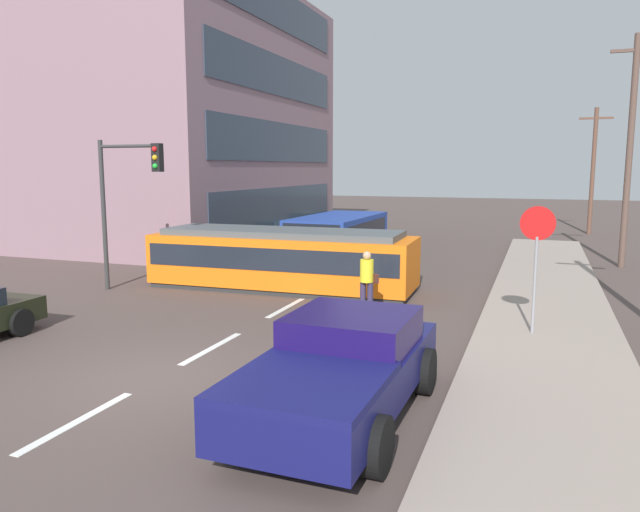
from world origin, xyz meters
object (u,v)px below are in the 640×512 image
parked_sedan_furthest (336,222)px  stop_sign (537,243)px  utility_pole_far (593,169)px  traffic_light_mast (126,187)px  city_bus (338,236)px  utility_pole_mid (630,149)px  pickup_truck_parked (342,368)px  parked_sedan_far (288,231)px  parked_sedan_mid (240,248)px  pedestrian_crossing (367,278)px  streetcar_tram (282,258)px

parked_sedan_furthest → stop_sign: stop_sign is taller
utility_pole_far → traffic_light_mast: bearing=-122.8°
city_bus → utility_pole_mid: bearing=13.9°
city_bus → utility_pole_far: utility_pole_far is taller
traffic_light_mast → utility_pole_mid: 18.35m
pickup_truck_parked → parked_sedan_far: size_ratio=1.24×
city_bus → parked_sedan_mid: bearing=-155.2°
parked_sedan_mid → traffic_light_mast: (-0.64, -6.08, 2.66)m
city_bus → parked_sedan_furthest: bearing=109.3°
city_bus → pickup_truck_parked: city_bus is taller
parked_sedan_far → utility_pole_far: utility_pole_far is taller
parked_sedan_far → stop_sign: 18.66m
utility_pole_mid → traffic_light_mast: bearing=-145.3°
traffic_light_mast → parked_sedan_far: bearing=90.7°
parked_sedan_mid → stop_sign: bearing=-32.9°
parked_sedan_furthest → pedestrian_crossing: bearing=-68.8°
streetcar_tram → traffic_light_mast: size_ratio=1.82×
parked_sedan_far → traffic_light_mast: traffic_light_mast is taller
pedestrian_crossing → parked_sedan_furthest: size_ratio=0.39×
streetcar_tram → pickup_truck_parked: 10.23m
pickup_truck_parked → traffic_light_mast: bearing=143.5°
city_bus → utility_pole_mid: 11.62m
city_bus → pedestrian_crossing: city_bus is taller
pedestrian_crossing → stop_sign: size_ratio=0.58×
pedestrian_crossing → parked_sedan_furthest: (-7.29, 18.81, -0.32)m
streetcar_tram → traffic_light_mast: traffic_light_mast is taller
streetcar_tram → pickup_truck_parked: size_ratio=1.70×
pedestrian_crossing → traffic_light_mast: size_ratio=0.36×
pedestrian_crossing → parked_sedan_far: bearing=121.2°
streetcar_tram → parked_sedan_far: streetcar_tram is taller
parked_sedan_furthest → stop_sign: bearing=-60.0°
traffic_light_mast → utility_pole_far: size_ratio=0.65×
stop_sign → traffic_light_mast: bearing=174.1°
streetcar_tram → stop_sign: 8.46m
streetcar_tram → utility_pole_mid: (10.77, 8.31, 3.59)m
traffic_light_mast → pickup_truck_parked: bearing=-36.5°
parked_sedan_mid → traffic_light_mast: size_ratio=0.94×
utility_pole_far → streetcar_tram: bearing=-116.7°
pedestrian_crossing → pickup_truck_parked: bearing=-77.4°
pedestrian_crossing → utility_pole_far: (6.93, 22.97, 2.85)m
city_bus → pickup_truck_parked: 15.40m
city_bus → utility_pole_far: 18.49m
traffic_light_mast → city_bus: bearing=61.1°
utility_pole_far → city_bus: bearing=-124.7°
city_bus → parked_sedan_mid: city_bus is taller
traffic_light_mast → stop_sign: bearing=-5.9°
streetcar_tram → pickup_truck_parked: (4.96, -8.94, -0.18)m
city_bus → utility_pole_mid: size_ratio=0.68×
pickup_truck_parked → traffic_light_mast: 11.75m
streetcar_tram → parked_sedan_furthest: 16.95m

